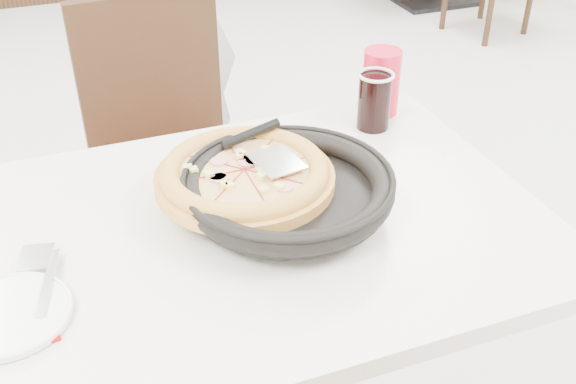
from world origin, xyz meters
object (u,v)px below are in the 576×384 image
object	(u,v)px
main_table	(242,361)
red_cup	(381,82)
pizza	(245,179)
chair_far	(175,174)
pizza_pan	(288,195)
cola_glass	(374,102)
side_plate	(9,315)

from	to	relation	value
main_table	red_cup	world-z (taller)	red_cup
main_table	pizza	distance (m)	0.44
pizza	red_cup	xyz separation A→B (m)	(0.44, 0.27, 0.02)
chair_far	pizza_pan	xyz separation A→B (m)	(0.10, -0.66, 0.32)
chair_far	pizza	world-z (taller)	chair_far
main_table	pizza	world-z (taller)	pizza
chair_far	cola_glass	bearing A→B (deg)	132.76
pizza_pan	red_cup	world-z (taller)	red_cup
pizza	side_plate	bearing A→B (deg)	-158.62
main_table	chair_far	distance (m)	0.67
side_plate	pizza_pan	bearing A→B (deg)	12.76
pizza	cola_glass	world-z (taller)	cola_glass
side_plate	main_table	bearing A→B (deg)	16.16
main_table	side_plate	world-z (taller)	side_plate
chair_far	red_cup	xyz separation A→B (m)	(0.47, -0.33, 0.35)
chair_far	red_cup	world-z (taller)	chair_far
chair_far	side_plate	world-z (taller)	chair_far
pizza_pan	pizza	bearing A→B (deg)	138.72
red_cup	pizza	bearing A→B (deg)	-147.88
pizza_pan	cola_glass	bearing A→B (deg)	39.83
side_plate	red_cup	xyz separation A→B (m)	(0.89, 0.45, 0.07)
cola_glass	red_cup	world-z (taller)	red_cup
chair_far	side_plate	size ratio (longest dim) A/B	4.85
side_plate	cola_glass	xyz separation A→B (m)	(0.84, 0.38, 0.06)
pizza	cola_glass	bearing A→B (deg)	28.11
main_table	pizza_pan	xyz separation A→B (m)	(0.11, -0.00, 0.42)
pizza_pan	cola_glass	xyz separation A→B (m)	(0.32, 0.26, 0.02)
main_table	pizza_pan	size ratio (longest dim) A/B	3.13
pizza_pan	side_plate	distance (m)	0.53
main_table	cola_glass	xyz separation A→B (m)	(0.43, 0.26, 0.44)
main_table	pizza_pan	world-z (taller)	pizza_pan
chair_far	cola_glass	world-z (taller)	chair_far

